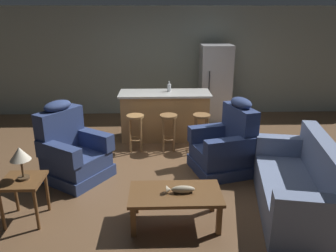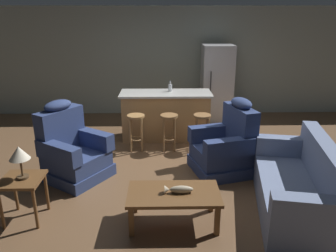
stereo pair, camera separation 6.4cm
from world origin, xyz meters
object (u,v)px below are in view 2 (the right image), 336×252
Objects in this scene: recliner_near_lamp at (72,151)px; end_table at (23,186)px; bar_stool_left at (136,126)px; bottle_tall_green at (170,87)px; fish_figurine at (179,190)px; couch at (300,188)px; coffee_table at (174,196)px; bar_stool_middle at (169,126)px; recliner_near_island at (226,146)px; table_lamp at (19,154)px; kitchen_island at (166,115)px; bar_stool_right at (202,125)px; refrigerator at (217,83)px.

end_table is (-0.31, -1.12, 0.04)m from recliner_near_lamp.
end_table is 0.82× the size of bar_stool_left.
fish_figurine is at bearing -89.57° from bottle_tall_green.
couch is at bearing 1.48° from end_table.
bar_stool_middle is (-0.00, 2.28, 0.11)m from coffee_table.
recliner_near_island is 1.92m from bottle_tall_green.
table_lamp reaches higher than fish_figurine.
kitchen_island is at bearing -132.88° from bottle_tall_green.
bar_stool_middle is 1.00× the size of bar_stool_right.
end_table is 2.48m from bar_stool_left.
recliner_near_lamp is at bearing -145.57° from bar_stool_middle.
kitchen_island is at bearing 136.30° from bar_stool_right.
refrigerator reaches higher than kitchen_island.
bar_stool_right is at bearing 41.63° from end_table.
recliner_near_island is 1.76× the size of bar_stool_middle.
bottle_tall_green is at bearing -50.06° from couch.
recliner_near_island is 2.77m from refrigerator.
bar_stool_middle is (0.61, 0.00, 0.00)m from bar_stool_left.
recliner_near_island is 0.67× the size of kitchen_island.
table_lamp is 3.31m from kitchen_island.
kitchen_island is at bearing 48.69° from bar_stool_left.
couch is 1.69× the size of recliner_near_island.
couch is 2.62m from bar_stool_middle.
recliner_near_lamp reaches higher than bar_stool_middle.
recliner_near_island is at bearing -58.33° from kitchen_island.
coffee_table is 0.92× the size of recliner_near_lamp.
bar_stool_middle is at bearing -41.50° from couch.
bottle_tall_green is at bearing 47.12° from kitchen_island.
couch is at bearing -58.42° from kitchen_island.
table_lamp is (0.02, 0.01, 0.41)m from end_table.
table_lamp is at bearing 25.53° from end_table.
bar_stool_middle is at bearing 0.00° from bar_stool_left.
table_lamp is 3.25m from bar_stool_right.
recliner_near_lamp is 2.22m from kitchen_island.
end_table is at bearing 176.00° from fish_figurine.
fish_figurine is 2.38m from bar_stool_left.
couch is 1.15× the size of refrigerator.
coffee_table is 2.36m from bar_stool_left.
couch is (1.55, 0.22, -0.12)m from fish_figurine.
bar_stool_left reaches higher than coffee_table.
bar_stool_left is at bearing -32.40° from couch.
bar_stool_middle is at bearing -122.18° from refrigerator.
kitchen_island is at bearing 57.61° from end_table.
recliner_near_island is 1.74m from bar_stool_left.
kitchen_island reaches higher than bar_stool_middle.
recliner_near_island is at bearing -95.59° from refrigerator.
bottle_tall_green is at bearing -135.30° from refrigerator.
table_lamp is (-1.86, 0.14, 0.41)m from fish_figurine.
bar_stool_left is at bearing 60.63° from end_table.
end_table is 2.75× the size of bottle_tall_green.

